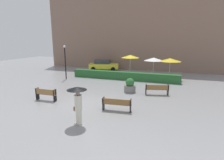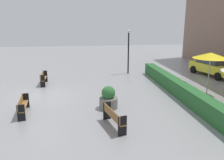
{
  "view_description": "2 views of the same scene",
  "coord_description": "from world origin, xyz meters",
  "px_view_note": "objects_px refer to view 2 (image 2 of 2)",
  "views": [
    {
      "loc": [
        5.79,
        -10.43,
        4.29
      ],
      "look_at": [
        1.1,
        3.03,
        1.12
      ],
      "focal_mm": 28.4,
      "sensor_mm": 36.0,
      "label": 1
    },
    {
      "loc": [
        13.7,
        2.46,
        4.48
      ],
      "look_at": [
        0.54,
        4.25,
        1.05
      ],
      "focal_mm": 36.36,
      "sensor_mm": 36.0,
      "label": 2
    }
  ],
  "objects_px": {
    "bench_far_right": "(113,116)",
    "patio_umbrella_yellow": "(211,56)",
    "parked_car": "(213,66)",
    "planter_pot": "(108,99)",
    "lamp_post": "(128,47)",
    "bench_near_left": "(43,78)",
    "bench_near_right": "(23,105)"
  },
  "relations": [
    {
      "from": "bench_far_right",
      "to": "parked_car",
      "type": "bearing_deg",
      "value": 131.11
    },
    {
      "from": "bench_far_right",
      "to": "bench_near_right",
      "type": "distance_m",
      "value": 4.72
    },
    {
      "from": "lamp_post",
      "to": "patio_umbrella_yellow",
      "type": "height_order",
      "value": "lamp_post"
    },
    {
      "from": "parked_car",
      "to": "lamp_post",
      "type": "bearing_deg",
      "value": -104.54
    },
    {
      "from": "bench_far_right",
      "to": "planter_pot",
      "type": "xyz_separation_m",
      "value": [
        -2.25,
        0.07,
        0.01
      ]
    },
    {
      "from": "bench_near_left",
      "to": "parked_car",
      "type": "xyz_separation_m",
      "value": [
        -1.01,
        13.88,
        0.29
      ]
    },
    {
      "from": "bench_near_right",
      "to": "parked_car",
      "type": "relative_size",
      "value": 0.42
    },
    {
      "from": "bench_far_right",
      "to": "planter_pot",
      "type": "relative_size",
      "value": 1.56
    },
    {
      "from": "bench_far_right",
      "to": "lamp_post",
      "type": "height_order",
      "value": "lamp_post"
    },
    {
      "from": "bench_far_right",
      "to": "planter_pot",
      "type": "distance_m",
      "value": 2.25
    },
    {
      "from": "bench_far_right",
      "to": "bench_near_left",
      "type": "relative_size",
      "value": 1.14
    },
    {
      "from": "bench_near_right",
      "to": "parked_car",
      "type": "distance_m",
      "value": 15.49
    },
    {
      "from": "bench_near_left",
      "to": "lamp_post",
      "type": "height_order",
      "value": "lamp_post"
    },
    {
      "from": "bench_far_right",
      "to": "lamp_post",
      "type": "distance_m",
      "value": 10.9
    },
    {
      "from": "planter_pot",
      "to": "parked_car",
      "type": "bearing_deg",
      "value": 122.92
    },
    {
      "from": "bench_far_right",
      "to": "parked_car",
      "type": "distance_m",
      "value": 13.01
    },
    {
      "from": "patio_umbrella_yellow",
      "to": "parked_car",
      "type": "height_order",
      "value": "patio_umbrella_yellow"
    },
    {
      "from": "bench_far_right",
      "to": "parked_car",
      "type": "relative_size",
      "value": 0.42
    },
    {
      "from": "bench_far_right",
      "to": "bench_near_left",
      "type": "xyz_separation_m",
      "value": [
        -7.55,
        -4.08,
        0.02
      ]
    },
    {
      "from": "patio_umbrella_yellow",
      "to": "parked_car",
      "type": "bearing_deg",
      "value": 145.61
    },
    {
      "from": "lamp_post",
      "to": "parked_car",
      "type": "distance_m",
      "value": 7.39
    },
    {
      "from": "lamp_post",
      "to": "bench_far_right",
      "type": "bearing_deg",
      "value": -15.14
    },
    {
      "from": "patio_umbrella_yellow",
      "to": "parked_car",
      "type": "distance_m",
      "value": 5.97
    },
    {
      "from": "patio_umbrella_yellow",
      "to": "parked_car",
      "type": "xyz_separation_m",
      "value": [
        -4.73,
        3.24,
        -1.65
      ]
    },
    {
      "from": "bench_near_left",
      "to": "bench_near_right",
      "type": "bearing_deg",
      "value": -1.79
    },
    {
      "from": "planter_pot",
      "to": "parked_car",
      "type": "height_order",
      "value": "parked_car"
    },
    {
      "from": "planter_pot",
      "to": "lamp_post",
      "type": "bearing_deg",
      "value": 161.35
    },
    {
      "from": "planter_pot",
      "to": "lamp_post",
      "type": "distance_m",
      "value": 8.76
    },
    {
      "from": "bench_near_left",
      "to": "parked_car",
      "type": "height_order",
      "value": "parked_car"
    },
    {
      "from": "planter_pot",
      "to": "parked_car",
      "type": "distance_m",
      "value": 11.6
    },
    {
      "from": "bench_far_right",
      "to": "patio_umbrella_yellow",
      "type": "height_order",
      "value": "patio_umbrella_yellow"
    },
    {
      "from": "planter_pot",
      "to": "patio_umbrella_yellow",
      "type": "height_order",
      "value": "patio_umbrella_yellow"
    }
  ]
}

